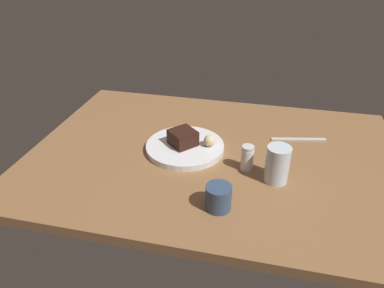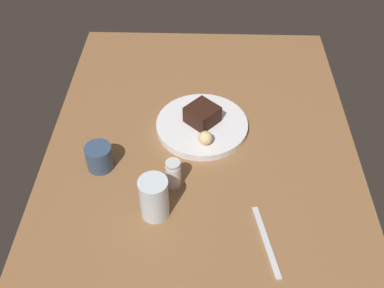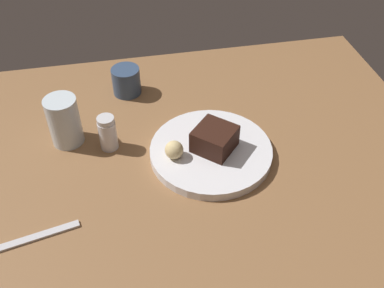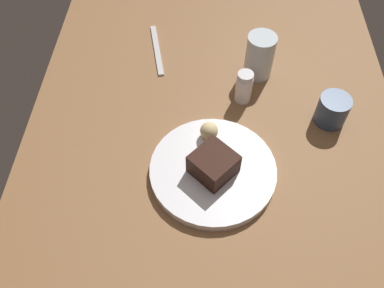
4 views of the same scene
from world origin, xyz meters
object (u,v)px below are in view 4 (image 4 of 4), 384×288
(coffee_cup, at_px, (332,110))
(butter_knife, at_px, (157,50))
(chocolate_cake_slice, at_px, (216,164))
(salt_shaker, at_px, (244,87))
(bread_roll, at_px, (209,131))
(dessert_plate, at_px, (215,171))
(water_glass, at_px, (260,56))

(coffee_cup, height_order, butter_knife, coffee_cup)
(chocolate_cake_slice, xyz_separation_m, salt_shaker, (0.22, -0.06, -0.00))
(salt_shaker, height_order, coffee_cup, salt_shaker)
(bread_roll, relative_size, butter_knife, 0.20)
(dessert_plate, distance_m, water_glass, 0.32)
(dessert_plate, height_order, salt_shaker, salt_shaker)
(chocolate_cake_slice, height_order, coffee_cup, chocolate_cake_slice)
(salt_shaker, xyz_separation_m, water_glass, (0.09, -0.04, 0.02))
(bread_roll, distance_m, water_glass, 0.25)
(chocolate_cake_slice, distance_m, coffee_cup, 0.30)
(salt_shaker, xyz_separation_m, butter_knife, (0.16, 0.22, -0.04))
(water_glass, xyz_separation_m, coffee_cup, (-0.14, -0.16, -0.02))
(bread_roll, height_order, coffee_cup, coffee_cup)
(dessert_plate, height_order, butter_knife, dessert_plate)
(bread_roll, height_order, water_glass, water_glass)
(bread_roll, distance_m, butter_knife, 0.33)
(dessert_plate, relative_size, coffee_cup, 3.75)
(salt_shaker, xyz_separation_m, coffee_cup, (-0.06, -0.19, -0.01))
(chocolate_cake_slice, bearing_deg, water_glass, -18.47)
(dessert_plate, height_order, coffee_cup, coffee_cup)
(salt_shaker, distance_m, water_glass, 0.10)
(dessert_plate, relative_size, bread_roll, 6.75)
(coffee_cup, relative_size, butter_knife, 0.36)
(butter_knife, bearing_deg, chocolate_cake_slice, 10.44)
(butter_knife, bearing_deg, coffee_cup, 50.36)
(chocolate_cake_slice, relative_size, butter_knife, 0.41)
(salt_shaker, bearing_deg, butter_knife, 53.46)
(dessert_plate, relative_size, butter_knife, 1.36)
(butter_knife, bearing_deg, dessert_plate, 10.75)
(dessert_plate, xyz_separation_m, water_glass, (0.30, -0.10, 0.05))
(dessert_plate, distance_m, coffee_cup, 0.30)
(salt_shaker, distance_m, coffee_cup, 0.20)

